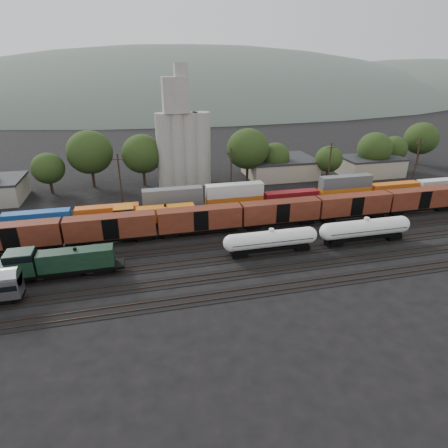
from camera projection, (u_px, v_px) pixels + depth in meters
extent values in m
plane|color=black|center=(195.00, 248.00, 63.54)|extent=(600.00, 600.00, 0.00)
cube|color=black|center=(214.00, 297.00, 50.14)|extent=(180.00, 3.20, 0.08)
cube|color=#382319|center=(215.00, 299.00, 49.47)|extent=(180.00, 0.08, 0.16)
cube|color=#382319|center=(213.00, 293.00, 50.75)|extent=(180.00, 0.08, 0.16)
cube|color=black|center=(207.00, 278.00, 54.60)|extent=(180.00, 3.20, 0.08)
cube|color=#382319|center=(208.00, 280.00, 53.93)|extent=(180.00, 0.08, 0.16)
cube|color=#382319|center=(206.00, 275.00, 55.21)|extent=(180.00, 0.08, 0.16)
cube|color=black|center=(201.00, 261.00, 59.06)|extent=(180.00, 3.20, 0.08)
cube|color=#382319|center=(202.00, 263.00, 58.39)|extent=(180.00, 0.08, 0.16)
cube|color=#382319|center=(200.00, 259.00, 59.67)|extent=(180.00, 0.08, 0.16)
cube|color=black|center=(195.00, 248.00, 63.52)|extent=(180.00, 3.20, 0.08)
cube|color=#382319|center=(196.00, 249.00, 62.85)|extent=(180.00, 0.08, 0.16)
cube|color=#382319|center=(195.00, 245.00, 64.13)|extent=(180.00, 0.08, 0.16)
cube|color=black|center=(191.00, 235.00, 67.99)|extent=(180.00, 3.20, 0.08)
cube|color=#382319|center=(191.00, 237.00, 67.31)|extent=(180.00, 0.08, 0.16)
cube|color=#382319|center=(190.00, 233.00, 68.59)|extent=(180.00, 0.08, 0.16)
cube|color=black|center=(187.00, 225.00, 72.45)|extent=(180.00, 3.20, 0.08)
cube|color=#382319|center=(187.00, 226.00, 71.77)|extent=(180.00, 0.08, 0.16)
cube|color=#382319|center=(186.00, 223.00, 73.06)|extent=(180.00, 0.08, 0.16)
cube|color=black|center=(183.00, 215.00, 76.91)|extent=(180.00, 3.20, 0.08)
cube|color=#382319|center=(184.00, 216.00, 76.24)|extent=(180.00, 0.08, 0.16)
cube|color=#382319|center=(183.00, 214.00, 77.52)|extent=(180.00, 0.08, 0.16)
cube|color=black|center=(63.00, 270.00, 54.17)|extent=(17.36, 2.96, 0.41)
cube|color=black|center=(64.00, 273.00, 54.35)|extent=(5.10, 2.25, 0.82)
cube|color=black|center=(76.00, 259.00, 53.99)|extent=(10.41, 2.45, 2.76)
cube|color=black|center=(21.00, 263.00, 52.29)|extent=(3.68, 2.96, 3.37)
cube|color=black|center=(19.00, 256.00, 51.86)|extent=(3.78, 3.06, 0.92)
cube|color=black|center=(3.00, 269.00, 52.07)|extent=(1.63, 2.45, 1.84)
cylinder|color=black|center=(75.00, 249.00, 53.38)|extent=(0.51, 0.51, 0.51)
cube|color=black|center=(22.00, 278.00, 53.22)|extent=(2.65, 2.04, 0.71)
cube|color=black|center=(103.00, 269.00, 55.63)|extent=(2.65, 2.04, 0.71)
cylinder|color=white|center=(271.00, 239.00, 60.53)|extent=(13.24, 2.73, 2.73)
sphere|color=white|center=(231.00, 243.00, 59.10)|extent=(2.73, 2.73, 2.73)
sphere|color=white|center=(309.00, 235.00, 61.97)|extent=(2.73, 2.73, 2.73)
cylinder|color=white|center=(271.00, 230.00, 59.92)|extent=(0.85, 0.85, 0.47)
cube|color=black|center=(271.00, 239.00, 60.53)|extent=(13.54, 2.86, 0.08)
cube|color=black|center=(271.00, 247.00, 61.13)|extent=(12.79, 2.07, 0.47)
cube|color=black|center=(239.00, 254.00, 60.18)|extent=(2.45, 1.88, 0.66)
cube|color=black|center=(301.00, 247.00, 62.53)|extent=(2.45, 1.88, 0.66)
cylinder|color=white|center=(365.00, 228.00, 64.19)|extent=(14.07, 2.90, 2.90)
sphere|color=white|center=(328.00, 232.00, 62.66)|extent=(2.90, 2.90, 2.90)
sphere|color=white|center=(401.00, 224.00, 65.71)|extent=(2.90, 2.90, 2.90)
cylinder|color=white|center=(367.00, 219.00, 63.54)|extent=(0.90, 0.90, 0.50)
cube|color=black|center=(365.00, 228.00, 64.19)|extent=(14.39, 3.04, 0.08)
cube|color=black|center=(364.00, 236.00, 64.82)|extent=(13.59, 2.20, 0.50)
cube|color=black|center=(333.00, 243.00, 63.81)|extent=(2.60, 2.00, 0.70)
cube|color=black|center=(392.00, 236.00, 66.31)|extent=(2.60, 2.00, 0.70)
cube|color=black|center=(3.00, 300.00, 48.54)|extent=(2.30, 1.77, 0.62)
cube|color=black|center=(155.00, 222.00, 70.63)|extent=(18.05, 2.91, 0.40)
cube|color=black|center=(155.00, 224.00, 70.81)|extent=(5.01, 2.21, 0.80)
cube|color=#CE6C12|center=(166.00, 213.00, 70.48)|extent=(10.83, 2.41, 2.71)
cube|color=#CE6C12|center=(124.00, 215.00, 68.72)|extent=(3.61, 2.91, 3.31)
cube|color=black|center=(124.00, 210.00, 68.31)|extent=(3.71, 3.01, 0.90)
cube|color=#CE6C12|center=(110.00, 220.00, 68.47)|extent=(1.60, 2.41, 1.81)
cylinder|color=black|center=(165.00, 206.00, 69.89)|extent=(0.50, 0.50, 0.50)
cube|color=black|center=(124.00, 228.00, 69.64)|extent=(2.61, 2.01, 0.70)
cube|color=black|center=(185.00, 222.00, 72.14)|extent=(2.61, 2.01, 0.70)
cube|color=black|center=(15.00, 247.00, 61.23)|extent=(15.00, 2.60, 0.40)
cube|color=#582315|center=(12.00, 235.00, 60.40)|extent=(15.00, 2.90, 3.80)
cube|color=black|center=(112.00, 237.00, 64.56)|extent=(15.00, 2.60, 0.40)
cube|color=#582315|center=(111.00, 226.00, 63.73)|extent=(15.00, 2.90, 3.80)
cube|color=black|center=(200.00, 229.00, 67.90)|extent=(15.00, 2.60, 0.40)
cube|color=#582315|center=(200.00, 218.00, 67.07)|extent=(15.00, 2.90, 3.80)
cube|color=black|center=(280.00, 221.00, 71.24)|extent=(15.00, 2.60, 0.40)
cube|color=#582315|center=(280.00, 211.00, 70.41)|extent=(15.00, 2.90, 3.80)
cube|color=black|center=(352.00, 214.00, 74.58)|extent=(15.00, 2.60, 0.40)
cube|color=#582315|center=(353.00, 204.00, 73.74)|extent=(15.00, 2.90, 3.80)
cube|color=black|center=(418.00, 207.00, 77.91)|extent=(15.00, 2.60, 0.40)
cube|color=#582315|center=(420.00, 198.00, 77.08)|extent=(15.00, 2.90, 3.80)
cube|color=black|center=(183.00, 213.00, 76.73)|extent=(160.00, 2.60, 0.60)
cube|color=#164997|center=(37.00, 218.00, 70.13)|extent=(12.00, 2.40, 2.60)
cube|color=#C85414|center=(108.00, 212.00, 72.91)|extent=(12.00, 2.40, 2.60)
cube|color=#515356|center=(173.00, 207.00, 75.68)|extent=(12.00, 2.40, 2.60)
cube|color=#57595C|center=(173.00, 195.00, 74.65)|extent=(12.00, 2.40, 2.60)
cube|color=#C75A14|center=(234.00, 202.00, 78.45)|extent=(12.00, 2.40, 2.60)
cube|color=silver|center=(235.00, 190.00, 77.42)|extent=(12.00, 2.40, 2.60)
cube|color=maroon|center=(291.00, 197.00, 81.23)|extent=(12.00, 2.40, 2.60)
cube|color=orange|center=(344.00, 193.00, 84.00)|extent=(12.00, 2.40, 2.60)
cube|color=#505355|center=(346.00, 181.00, 82.97)|extent=(12.00, 2.40, 2.60)
cube|color=#C85914|center=(394.00, 188.00, 86.77)|extent=(12.00, 2.40, 2.60)
cube|color=beige|center=(441.00, 185.00, 89.55)|extent=(12.00, 2.40, 2.60)
cylinder|color=#9A978D|center=(166.00, 151.00, 91.88)|extent=(4.40, 4.40, 18.00)
cylinder|color=#9A978D|center=(178.00, 150.00, 92.53)|extent=(4.40, 4.40, 18.00)
cylinder|color=#9A978D|center=(190.00, 150.00, 93.18)|extent=(4.40, 4.40, 18.00)
cylinder|color=#9A978D|center=(202.00, 149.00, 93.83)|extent=(4.40, 4.40, 18.00)
cube|color=#9A978D|center=(175.00, 95.00, 87.38)|extent=(6.00, 5.00, 8.00)
cube|color=#9A978D|center=(181.00, 72.00, 85.73)|extent=(3.00, 3.00, 4.00)
cube|color=#9E937F|center=(280.00, 168.00, 103.04)|extent=(18.00, 14.00, 4.60)
cube|color=#232326|center=(280.00, 159.00, 102.03)|extent=(18.36, 14.28, 0.50)
cube|color=#9E937F|center=(370.00, 167.00, 103.99)|extent=(16.00, 10.00, 4.60)
cube|color=#232326|center=(372.00, 158.00, 102.98)|extent=(16.32, 10.20, 0.50)
cylinder|color=black|center=(52.00, 187.00, 89.73)|extent=(0.70, 0.70, 2.80)
ellipsoid|color=#273B16|center=(48.00, 168.00, 87.87)|extent=(7.60, 7.60, 7.20)
cylinder|color=black|center=(94.00, 179.00, 93.80)|extent=(0.70, 0.70, 4.07)
ellipsoid|color=#273B16|center=(90.00, 152.00, 91.10)|extent=(11.05, 11.05, 10.47)
cylinder|color=black|center=(144.00, 178.00, 95.36)|extent=(0.70, 0.70, 3.72)
ellipsoid|color=#273B16|center=(142.00, 154.00, 92.88)|extent=(10.10, 10.10, 9.57)
cylinder|color=black|center=(191.00, 173.00, 100.33)|extent=(0.70, 0.70, 3.36)
ellipsoid|color=#273B16|center=(190.00, 152.00, 98.10)|extent=(9.12, 9.12, 8.64)
cylinder|color=black|center=(247.00, 174.00, 98.21)|extent=(0.70, 0.70, 3.99)
ellipsoid|color=#273B16|center=(248.00, 149.00, 95.55)|extent=(10.83, 10.83, 10.26)
cylinder|color=black|center=(274.00, 174.00, 100.92)|extent=(0.70, 0.70, 2.80)
ellipsoid|color=#273B16|center=(275.00, 156.00, 99.06)|extent=(7.60, 7.60, 7.20)
cylinder|color=black|center=(327.00, 175.00, 99.73)|extent=(0.70, 0.70, 2.63)
ellipsoid|color=#273B16|center=(329.00, 159.00, 97.99)|extent=(7.13, 7.13, 6.75)
cylinder|color=black|center=(371.00, 169.00, 104.48)|extent=(0.70, 0.70, 3.38)
ellipsoid|color=#273B16|center=(375.00, 148.00, 102.23)|extent=(9.18, 9.18, 8.70)
cylinder|color=black|center=(391.00, 165.00, 109.67)|extent=(0.70, 0.70, 2.80)
ellipsoid|color=#273B16|center=(394.00, 149.00, 107.81)|extent=(7.60, 7.60, 7.20)
cylinder|color=black|center=(417.00, 158.00, 115.24)|extent=(0.70, 0.70, 3.65)
ellipsoid|color=#273B16|center=(421.00, 138.00, 112.81)|extent=(9.91, 9.91, 9.39)
cylinder|color=black|center=(120.00, 182.00, 78.19)|extent=(0.36, 0.36, 12.00)
cube|color=black|center=(118.00, 159.00, 76.29)|extent=(2.20, 0.18, 0.18)
cylinder|color=black|center=(231.00, 174.00, 83.39)|extent=(0.36, 0.36, 12.00)
cube|color=black|center=(231.00, 153.00, 81.49)|extent=(2.20, 0.18, 0.18)
cylinder|color=black|center=(329.00, 168.00, 88.59)|extent=(0.36, 0.36, 12.00)
cube|color=black|center=(331.00, 148.00, 86.69)|extent=(2.20, 0.18, 0.18)
cylinder|color=black|center=(416.00, 162.00, 93.79)|extent=(0.36, 0.36, 12.00)
cube|color=black|center=(420.00, 143.00, 91.89)|extent=(2.20, 0.18, 0.18)
ellipsoid|color=#59665B|center=(191.00, 130.00, 313.21)|extent=(520.00, 286.00, 130.00)
ellipsoid|color=#59665B|center=(418.00, 116.00, 358.80)|extent=(400.00, 220.00, 100.00)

